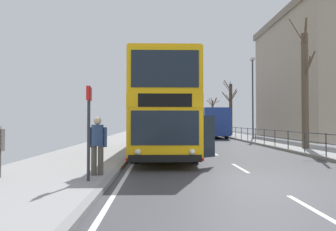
% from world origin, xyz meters
% --- Properties ---
extents(ground, '(15.80, 140.00, 0.20)m').
position_xyz_m(ground, '(-0.72, -0.00, 0.04)').
color(ground, '#404046').
extents(double_decker_bus_main, '(3.29, 11.10, 4.35)m').
position_xyz_m(double_decker_bus_main, '(-2.65, 7.32, 2.28)').
color(double_decker_bus_main, '#F4B20F').
rests_on(double_decker_bus_main, ground).
extents(background_bus_far_lane, '(2.74, 10.00, 3.04)m').
position_xyz_m(background_bus_far_lane, '(2.66, 23.61, 1.66)').
color(background_bus_far_lane, navy).
rests_on(background_bus_far_lane, ground).
extents(pedestrian_railing_far_kerb, '(0.05, 30.95, 1.03)m').
position_xyz_m(pedestrian_railing_far_kerb, '(4.45, 16.51, 0.83)').
color(pedestrian_railing_far_kerb, '#2D3338').
rests_on(pedestrian_railing_far_kerb, ground).
extents(pedestrian_with_backpack, '(0.55, 0.56, 1.66)m').
position_xyz_m(pedestrian_with_backpack, '(-4.70, 0.71, 1.11)').
color(pedestrian_with_backpack, '#4C473D').
rests_on(pedestrian_with_backpack, ground).
extents(bus_stop_sign_near, '(0.08, 0.44, 2.46)m').
position_xyz_m(bus_stop_sign_near, '(-4.75, -0.11, 1.67)').
color(bus_stop_sign_near, '#2D2D33').
rests_on(bus_stop_sign_near, ground).
extents(street_lamp_far_side, '(0.28, 0.60, 7.38)m').
position_xyz_m(street_lamp_far_side, '(5.66, 17.88, 4.44)').
color(street_lamp_far_side, '#38383D').
rests_on(street_lamp_far_side, ground).
extents(bare_tree_far_00, '(1.99, 3.28, 6.63)m').
position_xyz_m(bare_tree_far_00, '(5.64, 25.72, 3.37)').
color(bare_tree_far_00, '#4C3D2D').
rests_on(bare_tree_far_00, ground).
extents(bare_tree_far_01, '(2.19, 3.06, 5.58)m').
position_xyz_m(bare_tree_far_01, '(5.99, 38.72, 3.04)').
color(bare_tree_far_01, '#4C3D2D').
rests_on(bare_tree_far_01, ground).
extents(bare_tree_far_02, '(1.33, 2.69, 8.07)m').
position_xyz_m(bare_tree_far_02, '(5.58, 8.53, 3.71)').
color(bare_tree_far_02, brown).
rests_on(bare_tree_far_02, ground).
extents(background_building_00, '(10.84, 14.12, 12.49)m').
position_xyz_m(background_building_00, '(14.30, 20.04, 6.27)').
color(background_building_00, gray).
rests_on(background_building_00, ground).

